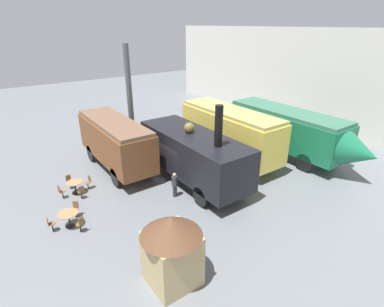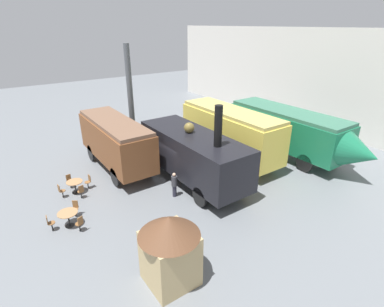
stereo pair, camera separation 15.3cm
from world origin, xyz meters
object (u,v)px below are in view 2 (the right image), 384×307
Objects in this scene: streamlined_locomotive at (295,131)px; ticket_kiosk at (170,247)px; passenger_coach_wooden at (116,140)px; cafe_table_mid at (75,184)px; visitor_person at (174,184)px; passenger_coach_vintage at (230,131)px; cafe_table_near at (68,215)px; cafe_chair_0 at (49,222)px; steam_locomotive at (193,153)px.

ticket_kiosk is (4.90, -13.66, -0.42)m from streamlined_locomotive.
passenger_coach_wooden reaches higher than cafe_table_mid.
streamlined_locomotive is 10.29m from visitor_person.
passenger_coach_vintage is at bearing 64.78° from passenger_coach_wooden.
cafe_table_near is (4.80, -4.57, -1.45)m from passenger_coach_wooden.
passenger_coach_vintage reaches higher than visitor_person.
streamlined_locomotive is 15.44m from cafe_table_mid.
cafe_table_mid is 0.62× the size of visitor_person.
visitor_person is (0.77, 6.65, 0.31)m from cafe_chair_0.
ticket_kiosk reaches higher than cafe_chair_0.
streamlined_locomotive reaches higher than cafe_table_near.
visitor_person is at bearing 51.26° from cafe_table_mid.
passenger_coach_vintage is at bearing 108.66° from visitor_person.
cafe_chair_0 is at bearing -96.58° from visitor_person.
streamlined_locomotive reaches higher than cafe_chair_0.
passenger_coach_vintage reaches higher than cafe_table_near.
visitor_person reaches higher than cafe_chair_0.
steam_locomotive is at bearing 138.40° from ticket_kiosk.
cafe_table_near is at bearing -83.34° from passenger_coach_vintage.
streamlined_locomotive is 12.80m from passenger_coach_wooden.
cafe_table_mid is at bearing -62.89° from passenger_coach_wooden.
passenger_coach_vintage is 10.92m from cafe_table_mid.
streamlined_locomotive is 1.35× the size of passenger_coach_vintage.
steam_locomotive reaches higher than cafe_table_near.
steam_locomotive is 5.48× the size of visitor_person.
steam_locomotive is 8.09m from ticket_kiosk.
passenger_coach_wooden is 10.92m from ticket_kiosk.
ticket_kiosk is (7.27, -9.49, -0.57)m from passenger_coach_vintage.
ticket_kiosk is at bearing -41.60° from steam_locomotive.
passenger_coach_vintage is 5.51× the size of visitor_person.
visitor_person reaches higher than cafe_table_mid.
cafe_chair_0 is at bearing -49.17° from passenger_coach_wooden.
ticket_kiosk reaches higher than cafe_table_mid.
cafe_table_mid is at bearing -105.23° from streamlined_locomotive.
steam_locomotive is (-1.14, -8.29, -0.11)m from streamlined_locomotive.
ticket_kiosk is at bearing -70.26° from streamlined_locomotive.
cafe_table_mid is at bearing 62.85° from cafe_chair_0.
visitor_person reaches higher than cafe_table_near.
cafe_table_near is 1.04× the size of cafe_table_mid.
streamlined_locomotive is at bearing 88.17° from visitor_person.
cafe_table_near is 6.42m from ticket_kiosk.
passenger_coach_vintage reaches higher than cafe_table_mid.
steam_locomotive is (1.22, -4.13, -0.26)m from passenger_coach_vintage.
cafe_table_mid is (-4.04, -14.83, -1.48)m from streamlined_locomotive.
passenger_coach_wooden is 7.34m from cafe_chair_0.
cafe_chair_0 is at bearing -84.27° from passenger_coach_vintage.
cafe_table_mid is 3.57m from cafe_chair_0.
passenger_coach_wooden is 8.20× the size of cafe_table_mid.
visitor_person is at bearing -91.83° from streamlined_locomotive.
steam_locomotive is at bearing 34.03° from passenger_coach_wooden.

